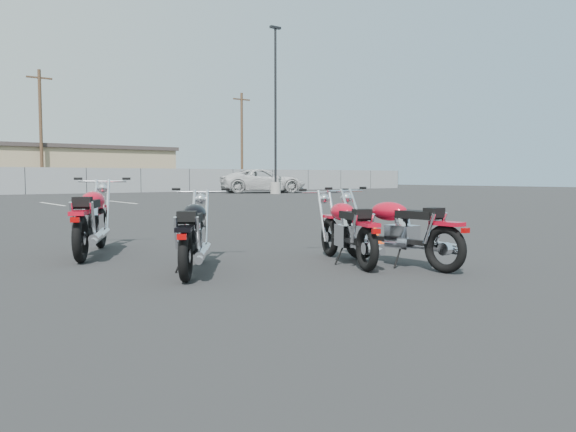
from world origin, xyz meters
TOP-DOWN VIEW (x-y plane):
  - ground at (0.00, 0.00)m, footprint 120.00×120.00m
  - motorcycle_front_red at (-1.56, 3.12)m, footprint 1.50×2.26m
  - motorcycle_second_black at (-1.02, 0.88)m, footprint 1.48×1.91m
  - motorcycle_third_red at (0.95, 0.26)m, footprint 1.13×1.98m
  - motorcycle_rear_red at (1.35, -0.31)m, footprint 0.80×2.08m
  - training_cone_near at (2.87, 1.67)m, footprint 0.29×0.29m
  - light_pole_east at (18.02, 26.06)m, footprint 0.80×0.70m
  - tan_building_east at (10.00, 44.00)m, footprint 14.40×9.40m
  - utility_pole_c at (6.00, 39.00)m, footprint 1.80×0.24m
  - utility_pole_d at (24.00, 40.00)m, footprint 1.80×0.24m
  - white_van at (18.79, 28.70)m, footprint 5.08×7.68m

SIDE VIEW (x-z plane):
  - ground at x=0.00m, z-range 0.00..0.00m
  - training_cone_near at x=2.87m, z-range 0.00..0.35m
  - motorcycle_third_red at x=0.95m, z-range -0.04..0.94m
  - motorcycle_second_black at x=-1.02m, z-range -0.05..0.96m
  - motorcycle_rear_red at x=1.35m, z-range -0.05..0.97m
  - motorcycle_front_red at x=-1.56m, z-range -0.05..1.10m
  - white_van at x=18.79m, z-range 0.00..2.71m
  - tan_building_east at x=10.00m, z-range 0.01..3.71m
  - light_pole_east at x=18.02m, z-range -2.62..8.62m
  - utility_pole_c at x=6.00m, z-range 0.19..9.19m
  - utility_pole_d at x=24.00m, z-range 0.19..9.19m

